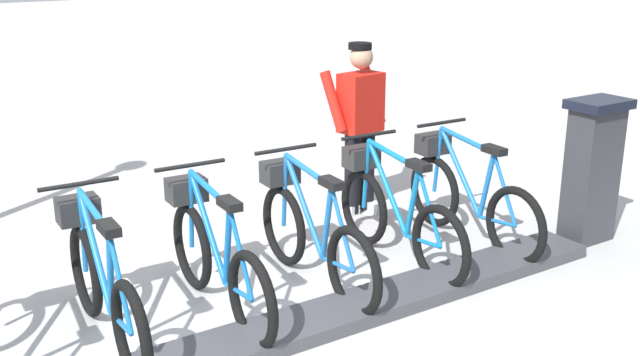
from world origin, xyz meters
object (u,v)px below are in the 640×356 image
(bike_docked_4, at_px, (102,282))
(worker_near_rack, at_px, (360,122))
(bike_docked_1, at_px, (394,212))
(bike_docked_2, at_px, (311,232))
(bike_docked_0, at_px, (467,195))
(bike_docked_3, at_px, (215,255))
(payment_kiosk, at_px, (592,168))

(bike_docked_4, height_order, worker_near_rack, worker_near_rack)
(bike_docked_1, xyz_separation_m, bike_docked_2, (0.00, 0.81, 0.00))
(bike_docked_0, bearing_deg, bike_docked_4, 90.00)
(bike_docked_0, relative_size, bike_docked_3, 1.00)
(bike_docked_2, distance_m, worker_near_rack, 1.76)
(bike_docked_0, xyz_separation_m, bike_docked_3, (0.00, 2.44, 0.00))
(payment_kiosk, bearing_deg, bike_docked_1, 71.74)
(bike_docked_0, distance_m, worker_near_rack, 1.28)
(bike_docked_0, height_order, worker_near_rack, worker_near_rack)
(payment_kiosk, relative_size, bike_docked_4, 0.74)
(bike_docked_3, bearing_deg, payment_kiosk, -99.65)
(bike_docked_2, height_order, worker_near_rack, worker_near_rack)
(bike_docked_1, relative_size, worker_near_rack, 1.04)
(bike_docked_0, xyz_separation_m, bike_docked_2, (0.00, 1.63, 0.00))
(worker_near_rack, bearing_deg, bike_docked_0, -162.38)
(payment_kiosk, height_order, bike_docked_2, payment_kiosk)
(bike_docked_0, distance_m, bike_docked_2, 1.63)
(payment_kiosk, xyz_separation_m, bike_docked_2, (0.57, 2.55, -0.24))
(payment_kiosk, distance_m, worker_near_rack, 2.14)
(worker_near_rack, bearing_deg, payment_kiosk, -143.08)
(bike_docked_1, distance_m, bike_docked_2, 0.81)
(bike_docked_4, relative_size, worker_near_rack, 1.04)
(worker_near_rack, bearing_deg, bike_docked_3, 118.42)
(payment_kiosk, relative_size, worker_near_rack, 0.77)
(bike_docked_1, bearing_deg, worker_near_rack, -22.01)
(bike_docked_1, height_order, bike_docked_4, same)
(bike_docked_0, xyz_separation_m, bike_docked_4, (0.00, 3.26, 0.00))
(payment_kiosk, relative_size, bike_docked_1, 0.74)
(bike_docked_2, height_order, bike_docked_3, same)
(bike_docked_1, distance_m, worker_near_rack, 1.31)
(bike_docked_1, bearing_deg, bike_docked_0, -90.00)
(bike_docked_2, xyz_separation_m, worker_near_rack, (1.13, -1.27, 0.48))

